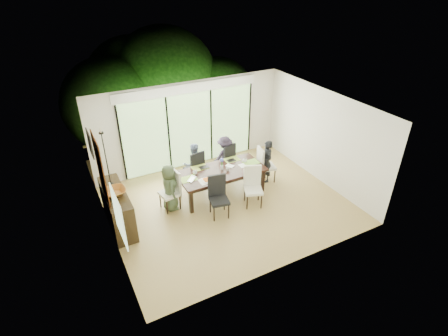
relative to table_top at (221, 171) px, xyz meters
name	(u,v)px	position (x,y,z in m)	size (l,w,h in m)	color
floor	(228,205)	(-0.08, -0.57, -0.72)	(6.00, 5.00, 0.01)	olive
ceiling	(229,109)	(-0.08, -0.57, 1.99)	(6.00, 5.00, 0.01)	white
wall_back	(190,125)	(-0.08, 1.94, 0.64)	(6.00, 0.02, 2.70)	silver
wall_front	(290,216)	(-0.08, -3.08, 0.64)	(6.00, 0.02, 2.70)	white
wall_left	(105,192)	(-3.09, -0.57, 0.64)	(0.02, 5.00, 2.70)	beige
wall_right	(322,137)	(2.93, -0.57, 0.64)	(0.02, 5.00, 2.70)	white
glass_doors	(190,130)	(-0.08, 1.90, 0.49)	(4.20, 0.02, 2.30)	#598C3F
blinds_header	(188,88)	(-0.08, 1.89, 1.79)	(4.40, 0.06, 0.28)	white
mullion_a	(121,144)	(-2.18, 1.89, 0.49)	(0.05, 0.04, 2.30)	black
mullion_b	(169,135)	(-0.78, 1.89, 0.49)	(0.05, 0.04, 2.30)	black
mullion_c	(211,126)	(0.62, 1.89, 0.49)	(0.05, 0.04, 2.30)	black
mullion_d	(249,118)	(2.02, 1.89, 0.49)	(0.05, 0.04, 2.30)	black
side_window	(119,216)	(-3.05, -1.77, 0.79)	(0.02, 0.90, 1.00)	#8CAD7F
deck	(182,154)	(-0.08, 2.83, -0.76)	(6.00, 1.80, 0.10)	#533223
rail_top	(172,129)	(-0.08, 3.63, -0.16)	(6.00, 0.08, 0.06)	brown
foliage_left	(110,105)	(-1.88, 4.63, 0.73)	(3.20, 3.20, 3.20)	#14380F
foliage_mid	(165,81)	(0.32, 5.23, 1.09)	(4.00, 4.00, 4.00)	#14380F
foliage_right	(217,94)	(2.12, 4.43, 0.55)	(2.80, 2.80, 2.80)	#14380F
foliage_far	(134,85)	(-0.68, 5.93, 0.91)	(3.60, 3.60, 3.60)	#14380F
table_top	(221,171)	(0.00, 0.00, 0.00)	(2.38, 1.09, 0.06)	black
table_apron	(221,174)	(0.00, 0.00, -0.09)	(2.18, 0.89, 0.10)	black
table_leg_fl	(191,201)	(-1.08, -0.43, -0.37)	(0.09, 0.09, 0.68)	black
table_leg_fr	(263,181)	(1.08, -0.43, -0.37)	(0.09, 0.09, 0.68)	black
table_leg_bl	(179,185)	(-1.08, 0.43, -0.37)	(0.09, 0.09, 0.68)	black
table_leg_br	(247,167)	(1.08, 0.43, -0.37)	(0.09, 0.09, 0.68)	black
chair_left_end	(169,191)	(-1.50, 0.00, -0.17)	(0.46, 0.46, 1.09)	white
chair_right_end	(267,164)	(1.50, 0.00, -0.17)	(0.46, 0.46, 1.09)	beige
chair_far_left	(194,167)	(-0.45, 0.85, -0.17)	(0.46, 0.46, 1.09)	black
chair_far_right	(224,159)	(0.55, 0.85, -0.17)	(0.46, 0.46, 1.09)	black
chair_near_left	(219,198)	(-0.50, -0.87, -0.17)	(0.46, 0.46, 1.09)	black
chair_near_right	(253,187)	(0.50, -0.87, -0.17)	(0.46, 0.46, 1.09)	white
person_left_end	(170,187)	(-1.48, 0.00, -0.07)	(0.60, 0.38, 1.28)	#435438
person_right_end	(267,161)	(1.48, 0.00, -0.07)	(0.60, 0.38, 1.28)	black
person_far_left	(194,164)	(-0.45, 0.83, -0.07)	(0.60, 0.38, 1.28)	slate
person_far_right	(225,156)	(0.55, 0.83, -0.07)	(0.60, 0.38, 1.28)	black
placemat_left	(189,179)	(-0.95, 0.00, 0.03)	(0.44, 0.32, 0.01)	olive
placemat_right	(251,162)	(0.95, 0.00, 0.03)	(0.44, 0.32, 0.01)	#76A63B
placemat_far_l	(200,168)	(-0.45, 0.40, 0.03)	(0.44, 0.32, 0.01)	#9DB03E
placemat_far_r	(232,159)	(0.55, 0.40, 0.03)	(0.44, 0.32, 0.01)	#90A93C
placemat_paper	(207,180)	(-0.55, -0.30, 0.03)	(0.44, 0.32, 0.01)	white
tablet_far_l	(204,167)	(-0.35, 0.35, 0.04)	(0.26, 0.18, 0.01)	black
tablet_far_r	(231,160)	(0.50, 0.35, 0.04)	(0.24, 0.17, 0.01)	black
papers	(244,165)	(0.70, -0.05, 0.03)	(0.30, 0.22, 0.00)	white
platter_base	(207,180)	(-0.55, -0.30, 0.05)	(0.26, 0.26, 0.02)	white
platter_snacks	(207,179)	(-0.55, -0.30, 0.07)	(0.20, 0.20, 0.01)	orange
vase	(222,167)	(0.05, 0.05, 0.09)	(0.08, 0.08, 0.12)	silver
hyacinth_stems	(222,163)	(0.05, 0.05, 0.21)	(0.04, 0.04, 0.16)	#337226
hyacinth_blooms	(222,160)	(0.05, 0.05, 0.31)	(0.11, 0.11, 0.11)	#4E57C3
laptop	(194,179)	(-0.85, -0.10, 0.04)	(0.33, 0.21, 0.03)	silver
cup_a	(195,172)	(-0.70, 0.15, 0.08)	(0.12, 0.12, 0.10)	white
cup_b	(228,169)	(0.15, -0.10, 0.08)	(0.10, 0.10, 0.09)	white
cup_c	(245,161)	(0.80, 0.10, 0.08)	(0.12, 0.12, 0.10)	white
book	(228,167)	(0.25, 0.05, 0.04)	(0.16, 0.22, 0.02)	white
sideboard	(117,209)	(-2.84, -0.06, -0.23)	(0.48, 1.72, 0.97)	black
bowl	(115,192)	(-2.84, -0.16, 0.31)	(0.51, 0.51, 0.12)	#9B6022
candlestick_base	(111,184)	(-2.84, 0.29, 0.27)	(0.11, 0.11, 0.04)	black
candlestick_shaft	(106,159)	(-2.84, 0.29, 0.95)	(0.03, 0.03, 1.34)	black
candlestick_pan	(101,133)	(-2.84, 0.29, 1.61)	(0.11, 0.11, 0.03)	black
candle	(101,130)	(-2.84, 0.29, 1.68)	(0.04, 0.04, 0.11)	silver
tapestry	(100,169)	(-3.05, -0.17, 0.99)	(0.02, 1.00, 1.50)	brown
art_frame	(90,144)	(-3.05, 1.13, 1.04)	(0.03, 0.55, 0.65)	black
art_canvas	(91,143)	(-3.03, 1.13, 1.04)	(0.01, 0.45, 0.55)	#184A4D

